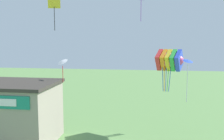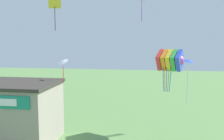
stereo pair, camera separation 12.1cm
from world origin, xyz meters
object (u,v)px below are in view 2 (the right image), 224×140
(kite_yellow_diamond, at_px, (55,3))
(kite_white_delta, at_px, (63,62))
(kite_blue_delta, at_px, (188,65))
(seaside_building, at_px, (8,112))
(kite_rainbow_parafoil, at_px, (170,60))

(kite_yellow_diamond, distance_m, kite_white_delta, 4.83)
(kite_yellow_diamond, distance_m, kite_blue_delta, 11.47)
(seaside_building, bearing_deg, kite_yellow_diamond, 30.58)
(kite_blue_delta, height_order, kite_white_delta, kite_blue_delta)
(kite_yellow_diamond, xyz_separation_m, kite_blue_delta, (10.39, -0.68, -4.80))
(kite_blue_delta, distance_m, kite_white_delta, 9.82)
(kite_rainbow_parafoil, relative_size, kite_yellow_diamond, 1.21)
(seaside_building, xyz_separation_m, kite_yellow_diamond, (3.28, 1.94, 8.56))
(seaside_building, relative_size, kite_yellow_diamond, 2.46)
(kite_rainbow_parafoil, bearing_deg, kite_white_delta, -161.59)
(kite_blue_delta, bearing_deg, kite_white_delta, 175.97)
(kite_rainbow_parafoil, height_order, kite_blue_delta, kite_rainbow_parafoil)
(seaside_building, height_order, kite_yellow_diamond, kite_yellow_diamond)
(kite_rainbow_parafoil, bearing_deg, kite_blue_delta, -73.86)
(seaside_building, bearing_deg, kite_rainbow_parafoil, 21.05)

